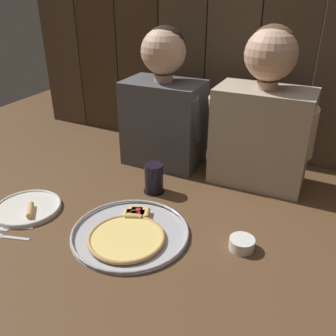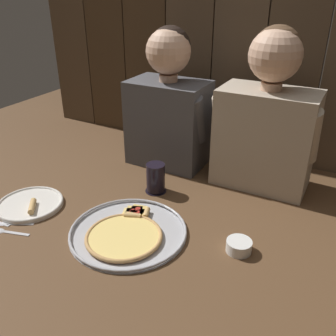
{
  "view_description": "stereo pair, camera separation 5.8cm",
  "coord_description": "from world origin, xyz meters",
  "px_view_note": "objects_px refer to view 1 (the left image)",
  "views": [
    {
      "loc": [
        0.47,
        -0.95,
        0.78
      ],
      "look_at": [
        -0.02,
        0.1,
        0.18
      ],
      "focal_mm": 39.36,
      "sensor_mm": 36.0,
      "label": 1
    },
    {
      "loc": [
        0.52,
        -0.93,
        0.78
      ],
      "look_at": [
        -0.02,
        0.1,
        0.18
      ],
      "focal_mm": 39.36,
      "sensor_mm": 36.0,
      "label": 2
    }
  ],
  "objects_px": {
    "dinner_plate": "(28,208)",
    "diner_left": "(164,104)",
    "pizza_tray": "(129,233)",
    "diner_right": "(263,115)",
    "dipping_bowl": "(242,242)",
    "drinking_glass": "(154,178)"
  },
  "relations": [
    {
      "from": "pizza_tray",
      "to": "dipping_bowl",
      "type": "distance_m",
      "value": 0.38
    },
    {
      "from": "dinner_plate",
      "to": "diner_right",
      "type": "xyz_separation_m",
      "value": [
        0.73,
        0.6,
        0.29
      ]
    },
    {
      "from": "diner_left",
      "to": "dinner_plate",
      "type": "bearing_deg",
      "value": -115.44
    },
    {
      "from": "dinner_plate",
      "to": "diner_right",
      "type": "distance_m",
      "value": 0.98
    },
    {
      "from": "dinner_plate",
      "to": "diner_left",
      "type": "bearing_deg",
      "value": 64.56
    },
    {
      "from": "drinking_glass",
      "to": "dipping_bowl",
      "type": "height_order",
      "value": "drinking_glass"
    },
    {
      "from": "dinner_plate",
      "to": "diner_left",
      "type": "height_order",
      "value": "diner_left"
    },
    {
      "from": "pizza_tray",
      "to": "diner_right",
      "type": "xyz_separation_m",
      "value": [
        0.3,
        0.57,
        0.29
      ]
    },
    {
      "from": "pizza_tray",
      "to": "dipping_bowl",
      "type": "xyz_separation_m",
      "value": [
        0.36,
        0.1,
        0.01
      ]
    },
    {
      "from": "diner_left",
      "to": "drinking_glass",
      "type": "bearing_deg",
      "value": -72.39
    },
    {
      "from": "diner_right",
      "to": "drinking_glass",
      "type": "bearing_deg",
      "value": -142.66
    },
    {
      "from": "pizza_tray",
      "to": "diner_right",
      "type": "height_order",
      "value": "diner_right"
    },
    {
      "from": "diner_right",
      "to": "dinner_plate",
      "type": "bearing_deg",
      "value": -140.54
    },
    {
      "from": "pizza_tray",
      "to": "diner_left",
      "type": "height_order",
      "value": "diner_left"
    },
    {
      "from": "dipping_bowl",
      "to": "diner_right",
      "type": "relative_size",
      "value": 0.13
    },
    {
      "from": "dipping_bowl",
      "to": "diner_right",
      "type": "distance_m",
      "value": 0.55
    },
    {
      "from": "pizza_tray",
      "to": "dipping_bowl",
      "type": "height_order",
      "value": "dipping_bowl"
    },
    {
      "from": "dinner_plate",
      "to": "diner_right",
      "type": "bearing_deg",
      "value": 39.46
    },
    {
      "from": "drinking_glass",
      "to": "diner_right",
      "type": "distance_m",
      "value": 0.51
    },
    {
      "from": "dinner_plate",
      "to": "dipping_bowl",
      "type": "bearing_deg",
      "value": 9.22
    },
    {
      "from": "diner_right",
      "to": "dipping_bowl",
      "type": "bearing_deg",
      "value": -82.01
    },
    {
      "from": "pizza_tray",
      "to": "dinner_plate",
      "type": "relative_size",
      "value": 1.62
    }
  ]
}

